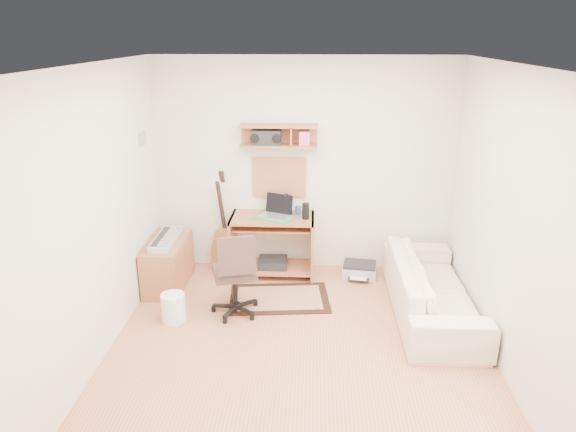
{
  "coord_description": "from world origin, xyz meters",
  "views": [
    {
      "loc": [
        0.11,
        -4.23,
        2.85
      ],
      "look_at": [
        -0.15,
        1.05,
        1.0
      ],
      "focal_mm": 33.02,
      "sensor_mm": 36.0,
      "label": 1
    }
  ],
  "objects_px": {
    "desk": "(273,246)",
    "sofa": "(433,279)",
    "task_chair": "(234,272)",
    "cabinet": "(168,263)",
    "printer": "(360,269)"
  },
  "relations": [
    {
      "from": "desk",
      "to": "task_chair",
      "type": "distance_m",
      "value": 1.03
    },
    {
      "from": "task_chair",
      "to": "printer",
      "type": "height_order",
      "value": "task_chair"
    },
    {
      "from": "desk",
      "to": "cabinet",
      "type": "relative_size",
      "value": 1.11
    },
    {
      "from": "cabinet",
      "to": "task_chair",
      "type": "bearing_deg",
      "value": -34.94
    },
    {
      "from": "desk",
      "to": "printer",
      "type": "distance_m",
      "value": 1.11
    },
    {
      "from": "desk",
      "to": "printer",
      "type": "height_order",
      "value": "desk"
    },
    {
      "from": "task_chair",
      "to": "printer",
      "type": "bearing_deg",
      "value": 18.2
    },
    {
      "from": "desk",
      "to": "sofa",
      "type": "bearing_deg",
      "value": -26.42
    },
    {
      "from": "cabinet",
      "to": "printer",
      "type": "bearing_deg",
      "value": 8.89
    },
    {
      "from": "desk",
      "to": "sofa",
      "type": "xyz_separation_m",
      "value": [
        1.75,
        -0.87,
        0.01
      ]
    },
    {
      "from": "task_chair",
      "to": "cabinet",
      "type": "bearing_deg",
      "value": 128.3
    },
    {
      "from": "desk",
      "to": "printer",
      "type": "xyz_separation_m",
      "value": [
        1.07,
        0.0,
        -0.29
      ]
    },
    {
      "from": "task_chair",
      "to": "sofa",
      "type": "bearing_deg",
      "value": -13.92
    },
    {
      "from": "cabinet",
      "to": "printer",
      "type": "height_order",
      "value": "cabinet"
    },
    {
      "from": "task_chair",
      "to": "printer",
      "type": "distance_m",
      "value": 1.74
    }
  ]
}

